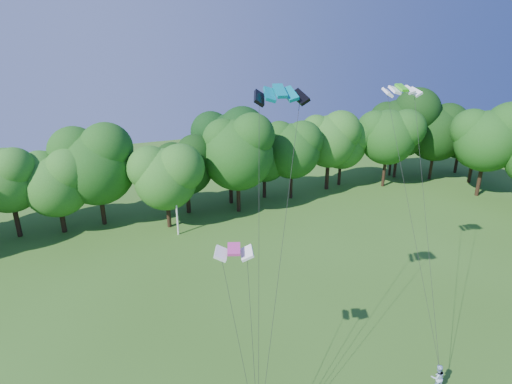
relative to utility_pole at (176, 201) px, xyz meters
name	(u,v)px	position (x,y,z in m)	size (l,w,h in m)	color
utility_pole	(176,201)	(0.00, 0.00, 0.00)	(1.51, 0.48, 7.72)	silver
kite_flyer_right	(437,377)	(8.60, -27.57, -3.13)	(0.83, 0.65, 1.71)	#A9C6EB
kite_teal	(280,91)	(0.69, -21.73, 13.35)	(2.88, 1.72, 0.66)	#047487
kite_green	(402,88)	(11.65, -18.84, 12.88)	(2.72, 1.70, 0.48)	green
kite_pink	(234,249)	(-2.68, -23.50, 6.01)	(2.14, 1.61, 0.32)	#C3368C
tree_back_center	(230,141)	(8.90, 6.55, 4.41)	(9.24, 9.24, 13.44)	black
tree_back_east	(395,127)	(36.85, 7.21, 3.91)	(8.70, 8.70, 12.65)	#352015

